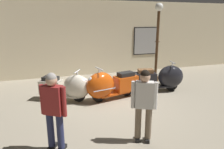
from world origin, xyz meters
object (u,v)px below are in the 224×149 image
scooter_1 (109,85)px  visitor_0 (54,107)px  scooter_2 (163,78)px  scooter_0 (69,87)px  lamppost (157,37)px  visitor_1 (144,101)px

scooter_1 → visitor_0: visitor_0 is taller
scooter_1 → scooter_2: 2.08m
scooter_0 → scooter_2: bearing=27.9°
scooter_2 → lamppost: size_ratio=0.58×
scooter_1 → visitor_1: size_ratio=1.19×
scooter_0 → scooter_2: size_ratio=0.91×
scooter_1 → visitor_0: 2.78m
scooter_1 → scooter_2: bearing=173.9°
visitor_0 → visitor_1: visitor_0 is taller
scooter_0 → visitor_1: bearing=-36.9°
scooter_2 → visitor_0: bearing=-135.4°
scooter_1 → scooter_2: scooter_1 is taller
scooter_2 → scooter_0: bearing=-168.9°
visitor_0 → visitor_1: bearing=-64.3°
scooter_0 → visitor_0: bearing=-72.9°
scooter_2 → visitor_0: size_ratio=1.15×
scooter_1 → scooter_0: bearing=-26.5°
scooter_0 → scooter_1: scooter_1 is taller
scooter_1 → scooter_2: size_ratio=1.02×
lamppost → visitor_0: 5.59m
scooter_1 → lamppost: lamppost is taller
scooter_0 → visitor_0: visitor_0 is taller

